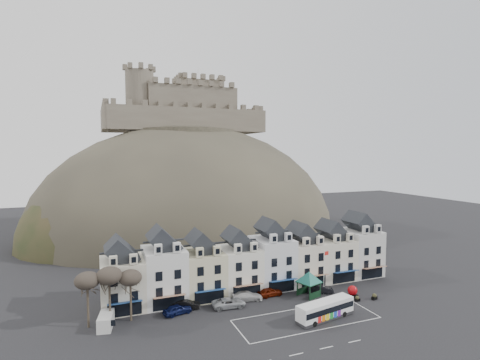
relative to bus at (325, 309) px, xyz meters
name	(u,v)px	position (x,y,z in m)	size (l,w,h in m)	color
ground	(299,325)	(-4.71, -0.23, -1.57)	(300.00, 300.00, 0.00)	black
coach_bay_markings	(306,319)	(-2.71, 1.02, -1.57)	(22.00, 7.50, 0.01)	silver
townhouse_terrace	(256,260)	(-4.56, 15.74, 3.73)	(54.40, 9.35, 11.80)	beige
castle_hill	(192,231)	(-3.45, 68.72, -1.46)	(100.00, 76.00, 68.00)	#37342B
castle	(184,107)	(-4.20, 75.70, 38.62)	(50.20, 22.20, 22.00)	#5F5548
tree_left_far	(87,281)	(-33.71, 10.27, 5.33)	(3.61, 3.61, 8.24)	#332920
tree_left_mid	(109,276)	(-30.71, 10.27, 5.67)	(3.78, 3.78, 8.64)	#332920
tree_left_near	(130,278)	(-27.71, 10.27, 4.98)	(3.43, 3.43, 7.84)	#332920
bus	(325,309)	(0.00, 0.00, 0.00)	(10.32, 4.22, 2.84)	#262628
bus_shelter	(309,277)	(2.56, 8.81, 1.86)	(6.62, 6.62, 4.42)	black
red_buoy	(352,291)	(9.38, 5.48, -0.50)	(1.69, 1.69, 2.09)	black
flagpole	(324,269)	(5.64, 8.63, 2.98)	(1.13, 0.35, 7.98)	silver
white_van	(106,321)	(-31.35, 9.27, -0.57)	(2.65, 4.63, 1.99)	silver
planter_west	(374,297)	(12.29, 3.27, -1.05)	(1.17, 0.80, 1.07)	black
planter_east	(357,299)	(9.04, 3.75, -1.12)	(0.96, 0.66, 0.94)	black
car_navy	(177,309)	(-20.71, 9.88, -0.79)	(1.85, 4.60, 1.57)	#0B1138
car_black	(186,304)	(-18.96, 11.44, -0.82)	(1.58, 4.53, 1.49)	black
car_silver	(229,303)	(-12.29, 9.35, -0.79)	(2.57, 5.49, 1.55)	#9FA3A6
car_white	(247,296)	(-8.40, 11.02, -0.79)	(2.19, 5.39, 1.57)	silver
car_maroon	(270,292)	(-3.91, 11.23, -0.80)	(1.82, 4.53, 1.54)	#541204
car_charcoal	(320,289)	(5.29, 9.27, -0.82)	(1.59, 4.57, 1.51)	black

